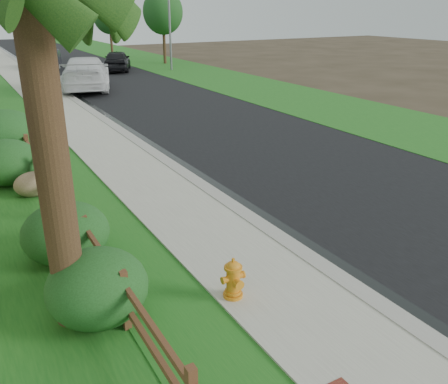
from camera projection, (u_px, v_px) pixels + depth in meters
ground at (420, 357)px, 7.10m from camera, size 120.00×120.00×0.00m
road at (93, 72)px, 37.50m from camera, size 8.00×90.00×0.02m
curb at (37, 75)px, 35.55m from camera, size 0.40×90.00×0.12m
wet_gutter at (42, 75)px, 35.72m from camera, size 0.50×90.00×0.00m
sidewalk at (19, 76)px, 34.95m from camera, size 2.20×90.00×0.10m
verge_far at (173, 67)px, 40.67m from camera, size 6.00×90.00×0.04m
ranch_fence at (72, 216)px, 10.39m from camera, size 0.12×16.92×1.10m
fire_hydrant at (233, 279)px, 8.29m from camera, size 0.49×0.39×0.76m
white_suv at (86, 73)px, 29.26m from camera, size 4.63×7.38×1.99m
dark_car_mid at (117, 61)px, 37.69m from camera, size 3.53×5.10×1.61m
dark_car_far at (49, 60)px, 38.89m from camera, size 2.82×4.79×1.49m
streetlight at (168, 7)px, 36.57m from camera, size 1.85×0.97×8.50m
boulder at (34, 184)px, 12.99m from camera, size 1.20×1.01×0.70m
shrub_a at (97, 287)px, 7.74m from camera, size 1.91×1.91×1.25m
shrub_b at (66, 233)px, 9.61m from camera, size 2.27×2.27×1.23m
shrub_c at (7, 162)px, 13.76m from camera, size 2.34×2.34×1.33m
shrub_d at (3, 134)px, 16.21m from camera, size 2.69×2.69×1.64m
tree_mid_right at (163, 12)px, 41.14m from camera, size 3.48×3.48×6.32m
tree_far_right at (109, 16)px, 45.28m from camera, size 3.08×3.08×5.68m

